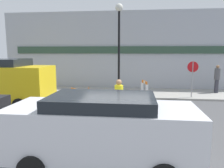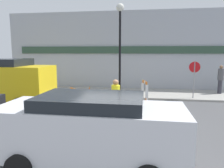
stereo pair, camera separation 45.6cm
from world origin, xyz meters
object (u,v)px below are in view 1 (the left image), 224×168
Objects in this scene: person_pedestrian at (217,78)px; parked_car_1 at (102,127)px; stop_sign at (193,73)px; person_worker at (119,99)px; streetlamp_post at (119,38)px.

person_pedestrian is 0.41× the size of parked_car_1.
parked_car_1 is (-5.78, -9.49, -0.08)m from person_pedestrian.
stop_sign reaches higher than person_pedestrian.
person_pedestrian is (5.69, 6.01, 0.16)m from person_worker.
person_worker is 8.28m from person_pedestrian.
stop_sign is (4.17, -0.08, -2.01)m from streetlamp_post.
person_worker is at bearing 44.45° from person_pedestrian.
stop_sign is at bearing 63.74° from parked_car_1.
person_pedestrian reaches higher than person_worker.
parked_car_1 is (-3.88, -7.86, -0.50)m from stop_sign.
person_worker is 0.93× the size of person_pedestrian.
person_worker is at bearing -85.10° from streetlamp_post.
person_worker is at bearing 88.47° from parked_car_1.
parked_car_1 is at bearing 56.54° from person_pedestrian.
person_pedestrian is 11.11m from parked_car_1.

